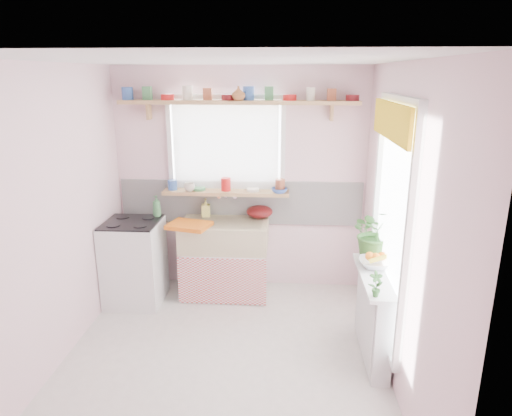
{
  "coord_description": "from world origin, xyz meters",
  "views": [
    {
      "loc": [
        0.52,
        -3.4,
        2.41
      ],
      "look_at": [
        0.25,
        0.55,
        1.24
      ],
      "focal_mm": 32.0,
      "sensor_mm": 36.0,
      "label": 1
    }
  ],
  "objects": [
    {
      "name": "pine_shelf",
      "position": [
        0.0,
        1.47,
        2.12
      ],
      "size": [
        2.52,
        0.24,
        0.04
      ],
      "primitive_type": "cube",
      "color": "tan",
      "rests_on": "room"
    },
    {
      "name": "sink_unit",
      "position": [
        -0.15,
        1.29,
        0.43
      ],
      "size": [
        0.95,
        0.65,
        1.11
      ],
      "color": "white",
      "rests_on": "ground"
    },
    {
      "name": "windowsill",
      "position": [
        -0.15,
        1.48,
        1.14
      ],
      "size": [
        1.4,
        0.22,
        0.04
      ],
      "primitive_type": "cube",
      "color": "tan",
      "rests_on": "room"
    },
    {
      "name": "soap_bottle_sink",
      "position": [
        -0.39,
        1.5,
        0.95
      ],
      "size": [
        0.1,
        0.1,
        0.2
      ],
      "primitive_type": "imported",
      "rotation": [
        0.0,
        0.0,
        0.11
      ],
      "color": "#D4CD5E",
      "rests_on": "sink_unit"
    },
    {
      "name": "shelf_vase",
      "position": [
        0.01,
        1.41,
        2.21
      ],
      "size": [
        0.18,
        0.18,
        0.15
      ],
      "primitive_type": "imported",
      "rotation": [
        0.0,
        0.0,
        -0.38
      ],
      "color": "#9C5C30",
      "rests_on": "pine_shelf"
    },
    {
      "name": "cooker",
      "position": [
        -1.1,
        1.05,
        0.46
      ],
      "size": [
        0.58,
        0.58,
        0.93
      ],
      "color": "white",
      "rests_on": "ground"
    },
    {
      "name": "room",
      "position": [
        0.66,
        0.86,
        1.37
      ],
      "size": [
        3.2,
        3.2,
        3.2
      ],
      "color": "silver",
      "rests_on": "ground"
    },
    {
      "name": "dish_tray",
      "position": [
        -0.5,
        1.1,
        0.87
      ],
      "size": [
        0.49,
        0.42,
        0.04
      ],
      "primitive_type": "cube",
      "rotation": [
        0.0,
        0.0,
        -0.26
      ],
      "color": "orange",
      "rests_on": "sink_unit"
    },
    {
      "name": "jade_plant",
      "position": [
        1.33,
        0.6,
        1.01
      ],
      "size": [
        0.5,
        0.46,
        0.47
      ],
      "primitive_type": "imported",
      "rotation": [
        0.0,
        0.0,
        0.23
      ],
      "color": "#346629",
      "rests_on": "radiator_ledge"
    },
    {
      "name": "sill_crockery",
      "position": [
        -0.15,
        1.48,
        1.22
      ],
      "size": [
        1.35,
        0.11,
        0.12
      ],
      "color": "#3359A5",
      "rests_on": "windowsill"
    },
    {
      "name": "shelf_crockery",
      "position": [
        -0.04,
        1.47,
        2.19
      ],
      "size": [
        2.47,
        0.11,
        0.12
      ],
      "color": "#3359A5",
      "rests_on": "pine_shelf"
    },
    {
      "name": "sill_cup",
      "position": [
        -0.55,
        1.42,
        1.21
      ],
      "size": [
        0.15,
        0.15,
        0.09
      ],
      "primitive_type": "imported",
      "rotation": [
        0.0,
        0.0,
        -0.32
      ],
      "color": "beige",
      "rests_on": "windowsill"
    },
    {
      "name": "fruit",
      "position": [
        1.32,
        0.36,
        0.87
      ],
      "size": [
        0.2,
        0.14,
        0.1
      ],
      "color": "orange",
      "rests_on": "fruit_bowl"
    },
    {
      "name": "colander",
      "position": [
        0.22,
        1.5,
        0.92
      ],
      "size": [
        0.35,
        0.35,
        0.13
      ],
      "primitive_type": "ellipsoid",
      "rotation": [
        0.0,
        0.0,
        0.2
      ],
      "color": "#510E0F",
      "rests_on": "sink_unit"
    },
    {
      "name": "cooker_bottle",
      "position": [
        -0.88,
        1.26,
        1.03
      ],
      "size": [
        0.12,
        0.12,
        0.23
      ],
      "primitive_type": "imported",
      "rotation": [
        0.0,
        0.0,
        -0.39
      ],
      "color": "#40804B",
      "rests_on": "cooker"
    },
    {
      "name": "herb_pot",
      "position": [
        1.21,
        -0.2,
        0.88
      ],
      "size": [
        0.12,
        0.1,
        0.21
      ],
      "primitive_type": "imported",
      "rotation": [
        0.0,
        0.0,
        0.24
      ],
      "color": "#2E6729",
      "rests_on": "radiator_ledge"
    },
    {
      "name": "sill_bowl",
      "position": [
        0.44,
        1.42,
        1.19
      ],
      "size": [
        0.18,
        0.18,
        0.05
      ],
      "primitive_type": "imported",
      "rotation": [
        0.0,
        0.0,
        0.01
      ],
      "color": "#3457AB",
      "rests_on": "windowsill"
    },
    {
      "name": "radiator_ledge",
      "position": [
        1.3,
        0.2,
        0.4
      ],
      "size": [
        0.22,
        0.95,
        0.78
      ],
      "color": "white",
      "rests_on": "ground"
    },
    {
      "name": "fruit_bowl",
      "position": [
        1.31,
        0.36,
        0.81
      ],
      "size": [
        0.3,
        0.3,
        0.07
      ],
      "primitive_type": "imported",
      "rotation": [
        0.0,
        0.0,
        -0.04
      ],
      "color": "silver",
      "rests_on": "radiator_ledge"
    }
  ]
}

